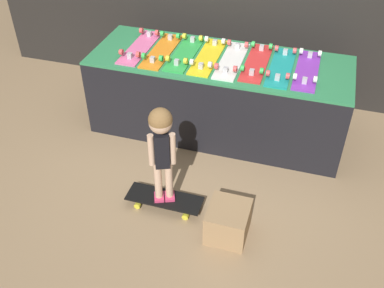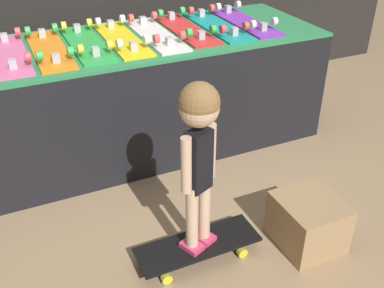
{
  "view_description": "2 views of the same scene",
  "coord_description": "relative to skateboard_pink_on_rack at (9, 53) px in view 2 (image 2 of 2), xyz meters",
  "views": [
    {
      "loc": [
        0.83,
        -3.09,
        2.69
      ],
      "look_at": [
        0.01,
        -0.38,
        0.45
      ],
      "focal_mm": 42.0,
      "sensor_mm": 36.0,
      "label": 1
    },
    {
      "loc": [
        -0.85,
        -2.17,
        1.67
      ],
      "look_at": [
        0.02,
        -0.26,
        0.4
      ],
      "focal_mm": 42.0,
      "sensor_mm": 36.0,
      "label": 2
    }
  ],
  "objects": [
    {
      "name": "skateboard_orange_on_rack",
      "position": [
        0.22,
        -0.01,
        0.0
      ],
      "size": [
        0.19,
        0.73,
        0.09
      ],
      "color": "orange",
      "rests_on": "display_rack"
    },
    {
      "name": "display_rack",
      "position": [
        0.78,
        -0.0,
        -0.4
      ],
      "size": [
        2.38,
        0.86,
        0.77
      ],
      "color": "black",
      "rests_on": "ground_plane"
    },
    {
      "name": "ground_plane",
      "position": [
        0.78,
        -0.5,
        -0.78
      ],
      "size": [
        16.0,
        16.0,
        0.0
      ],
      "primitive_type": "plane",
      "color": "#9E7F5B"
    },
    {
      "name": "skateboard_pink_on_rack",
      "position": [
        0.0,
        0.0,
        0.0
      ],
      "size": [
        0.19,
        0.73,
        0.09
      ],
      "color": "pink",
      "rests_on": "display_rack"
    },
    {
      "name": "storage_box",
      "position": [
        1.2,
        -1.32,
        -0.65
      ],
      "size": [
        0.31,
        0.33,
        0.27
      ],
      "color": "#A37F56",
      "rests_on": "ground_plane"
    },
    {
      "name": "child",
      "position": [
        0.64,
        -1.18,
        -0.09
      ],
      "size": [
        0.2,
        0.17,
        0.86
      ],
      "rotation": [
        0.0,
        0.0,
        0.4
      ],
      "color": "#E03D6B",
      "rests_on": "skateboard_on_floor"
    },
    {
      "name": "skateboard_on_floor",
      "position": [
        0.64,
        -1.18,
        -0.71
      ],
      "size": [
        0.62,
        0.21,
        0.09
      ],
      "color": "black",
      "rests_on": "ground_plane"
    },
    {
      "name": "skateboard_teal_on_rack",
      "position": [
        1.33,
        0.0,
        0.0
      ],
      "size": [
        0.19,
        0.73,
        0.09
      ],
      "color": "teal",
      "rests_on": "display_rack"
    },
    {
      "name": "skateboard_red_on_rack",
      "position": [
        1.11,
        0.03,
        0.0
      ],
      "size": [
        0.19,
        0.73,
        0.09
      ],
      "color": "red",
      "rests_on": "display_rack"
    },
    {
      "name": "skateboard_purple_on_rack",
      "position": [
        1.56,
        0.01,
        0.0
      ],
      "size": [
        0.19,
        0.73,
        0.09
      ],
      "color": "purple",
      "rests_on": "display_rack"
    },
    {
      "name": "skateboard_green_on_rack",
      "position": [
        0.44,
        0.01,
        0.0
      ],
      "size": [
        0.19,
        0.73,
        0.09
      ],
      "color": "green",
      "rests_on": "display_rack"
    },
    {
      "name": "skateboard_white_on_rack",
      "position": [
        0.89,
        -0.0,
        0.0
      ],
      "size": [
        0.19,
        0.73,
        0.09
      ],
      "color": "white",
      "rests_on": "display_rack"
    },
    {
      "name": "skateboard_yellow_on_rack",
      "position": [
        0.67,
        0.0,
        0.0
      ],
      "size": [
        0.19,
        0.73,
        0.09
      ],
      "color": "yellow",
      "rests_on": "display_rack"
    }
  ]
}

